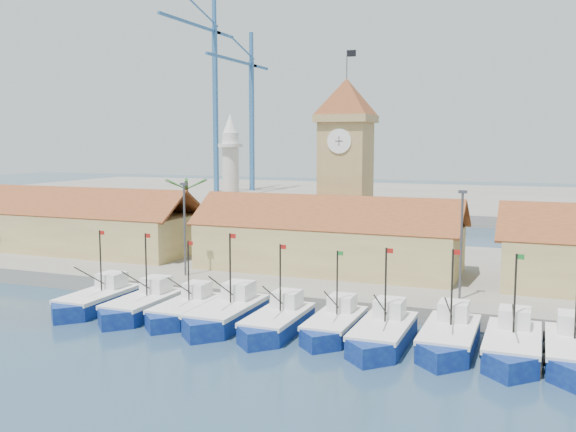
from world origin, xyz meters
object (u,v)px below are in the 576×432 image
at_px(boat_0, 95,302).
at_px(clock_tower, 346,165).
at_px(minaret, 231,181).
at_px(boat_5, 334,327).

distance_m(boat_0, clock_tower, 30.12).
distance_m(boat_0, minaret, 26.89).
height_order(boat_5, clock_tower, clock_tower).
bearing_deg(boat_5, minaret, 130.10).
xyz_separation_m(clock_tower, minaret, (-15.00, 2.00, -2.23)).
height_order(boat_0, minaret, minaret).
height_order(boat_0, boat_5, boat_0).
height_order(boat_5, minaret, minaret).
xyz_separation_m(boat_0, boat_5, (21.30, 0.52, -0.06)).
bearing_deg(boat_5, clock_tower, 104.49).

